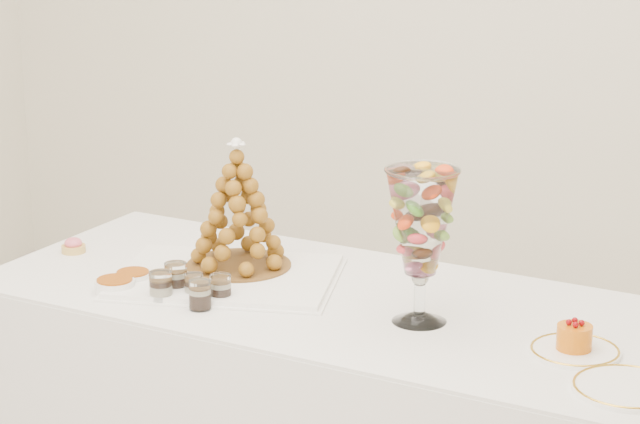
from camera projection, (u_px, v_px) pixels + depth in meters
The scene contains 14 objects.
lace_tray at pixel (226, 277), 3.20m from camera, with size 0.54×0.41×0.02m, color white.
macaron_vase at pixel (421, 224), 2.86m from camera, with size 0.17×0.17×0.37m.
cake_plate at pixel (575, 351), 2.73m from camera, with size 0.20×0.20×0.01m, color white.
spare_plate at pixel (627, 388), 2.55m from camera, with size 0.23×0.23×0.01m, color white.
pink_tart at pixel (73, 246), 3.42m from camera, with size 0.07×0.07×0.04m.
verrine_a at pixel (176, 278), 3.10m from camera, with size 0.06×0.06×0.08m, color white.
verrine_b at pixel (194, 286), 3.06m from camera, with size 0.05×0.05×0.06m, color white.
verrine_c at pixel (221, 288), 3.04m from camera, with size 0.05×0.05×0.07m, color white.
verrine_d at pixel (161, 287), 3.04m from camera, with size 0.06×0.06×0.08m, color white.
verrine_e at pixel (200, 295), 2.99m from camera, with size 0.05×0.05×0.07m, color white.
ramekin_back at pixel (133, 278), 3.17m from camera, with size 0.09×0.09×0.03m, color white.
ramekin_front at pixel (115, 286), 3.11m from camera, with size 0.10×0.10×0.03m, color white.
croquembouche at pixel (238, 205), 3.21m from camera, with size 0.29×0.29×0.34m.
mousse_cake at pixel (574, 337), 2.73m from camera, with size 0.08×0.08×0.07m.
Camera 1 is at (1.29, -2.40, 1.78)m, focal length 70.00 mm.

